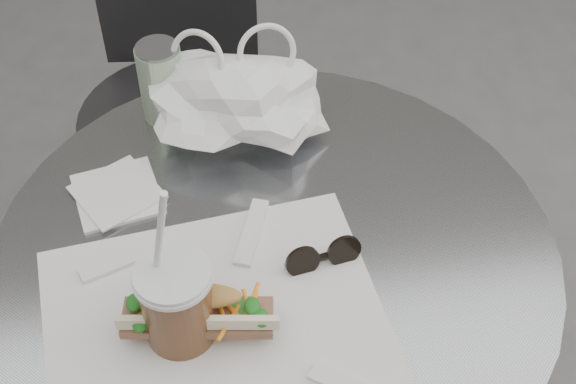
{
  "coord_description": "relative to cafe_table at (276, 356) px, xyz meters",
  "views": [
    {
      "loc": [
        -0.08,
        -0.46,
        1.58
      ],
      "look_at": [
        0.03,
        0.25,
        0.79
      ],
      "focal_mm": 50.0,
      "sensor_mm": 36.0,
      "label": 1
    }
  ],
  "objects": [
    {
      "name": "plastic_bag",
      "position": [
        -0.02,
        0.24,
        0.34
      ],
      "size": [
        0.29,
        0.25,
        0.12
      ],
      "primitive_type": null,
      "rotation": [
        0.0,
        0.0,
        -0.25
      ],
      "color": "white",
      "rests_on": "cafe_table"
    },
    {
      "name": "drink_can",
      "position": [
        -0.13,
        0.29,
        0.34
      ],
      "size": [
        0.07,
        0.07,
        0.13
      ],
      "color": "#5F9355",
      "rests_on": "cafe_table"
    },
    {
      "name": "sunglasses",
      "position": [
        0.06,
        -0.04,
        0.29
      ],
      "size": [
        0.1,
        0.04,
        0.05
      ],
      "rotation": [
        0.0,
        0.0,
        0.17
      ],
      "color": "black",
      "rests_on": "cafe_table"
    },
    {
      "name": "napkin_stack",
      "position": [
        -0.21,
        0.13,
        0.28
      ],
      "size": [
        0.14,
        0.14,
        0.01
      ],
      "color": "white",
      "rests_on": "cafe_table"
    },
    {
      "name": "cafe_table",
      "position": [
        0.0,
        0.0,
        0.0
      ],
      "size": [
        0.76,
        0.76,
        0.74
      ],
      "color": "slate",
      "rests_on": "ground"
    },
    {
      "name": "sandwich_paper",
      "position": [
        -0.08,
        -0.13,
        0.28
      ],
      "size": [
        0.45,
        0.43,
        0.0
      ],
      "primitive_type": "cube",
      "rotation": [
        0.0,
        0.0,
        0.12
      ],
      "color": "white",
      "rests_on": "cafe_table"
    },
    {
      "name": "iced_coffee",
      "position": [
        -0.13,
        -0.11,
        0.34
      ],
      "size": [
        0.09,
        0.09,
        0.27
      ],
      "color": "brown",
      "rests_on": "cafe_table"
    },
    {
      "name": "chair_far",
      "position": [
        -0.11,
        0.6,
        -0.12
      ],
      "size": [
        0.41,
        0.43,
        0.78
      ],
      "rotation": [
        0.0,
        0.0,
        3.04
      ],
      "color": "#2C2C2F",
      "rests_on": "ground"
    },
    {
      "name": "banh_mi",
      "position": [
        -0.11,
        -0.11,
        0.31
      ],
      "size": [
        0.23,
        0.12,
        0.08
      ],
      "rotation": [
        0.0,
        0.0,
        -0.15
      ],
      "color": "#BA9046",
      "rests_on": "sandwich_paper"
    }
  ]
}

